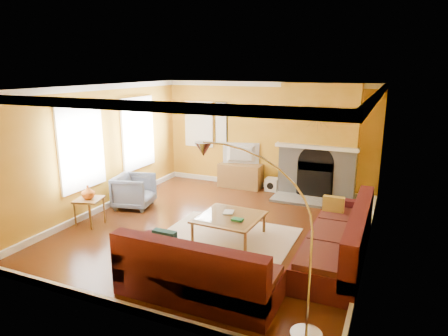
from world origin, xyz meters
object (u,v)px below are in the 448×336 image
at_px(media_console, 240,175).
at_px(side_table, 90,212).
at_px(coffee_table, 229,227).
at_px(armchair, 134,191).
at_px(sectional_sofa, 263,232).
at_px(arc_lamp, 259,241).

distance_m(media_console, side_table, 4.03).
xyz_separation_m(coffee_table, armchair, (-2.60, 0.70, 0.15)).
distance_m(coffee_table, armchair, 2.70).
distance_m(sectional_sofa, arc_lamp, 1.89).
bearing_deg(sectional_sofa, arc_lamp, -73.55).
xyz_separation_m(armchair, arc_lamp, (3.90, -2.90, 0.73)).
relative_size(media_console, side_table, 2.07).
bearing_deg(armchair, arc_lamp, -139.90).
height_order(sectional_sofa, side_table, sectional_sofa).
distance_m(armchair, arc_lamp, 4.92).
relative_size(sectional_sofa, arc_lamp, 1.68).
height_order(armchair, side_table, armchair).
relative_size(sectional_sofa, side_table, 6.89).
relative_size(media_console, armchair, 1.38).
bearing_deg(side_table, sectional_sofa, -0.00).
bearing_deg(coffee_table, sectional_sofa, -32.01).
distance_m(coffee_table, side_table, 2.84).
bearing_deg(media_console, coffee_table, -72.12).
bearing_deg(side_table, coffee_table, 10.12).
height_order(coffee_table, arc_lamp, arc_lamp).
height_order(coffee_table, armchair, armchair).
bearing_deg(sectional_sofa, armchair, 160.56).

